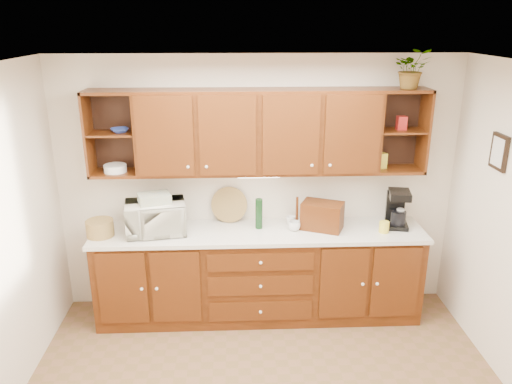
{
  "coord_description": "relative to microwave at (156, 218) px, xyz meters",
  "views": [
    {
      "loc": [
        -0.23,
        -3.05,
        2.89
      ],
      "look_at": [
        -0.04,
        1.15,
        1.44
      ],
      "focal_mm": 35.0,
      "sensor_mm": 36.0,
      "label": 1
    }
  ],
  "objects": [
    {
      "name": "ceiling",
      "position": [
        1.0,
        -1.43,
        1.5
      ],
      "size": [
        4.0,
        4.0,
        0.0
      ],
      "primitive_type": "plane",
      "rotation": [
        3.14,
        0.0,
        0.0
      ],
      "color": "white",
      "rests_on": "back_wall"
    },
    {
      "name": "back_wall",
      "position": [
        1.0,
        0.32,
        0.2
      ],
      "size": [
        4.0,
        0.0,
        4.0
      ],
      "primitive_type": "plane",
      "rotation": [
        1.57,
        0.0,
        0.0
      ],
      "color": "beige",
      "rests_on": "floor"
    },
    {
      "name": "base_cabinets",
      "position": [
        1.0,
        0.02,
        -0.65
      ],
      "size": [
        3.2,
        0.6,
        0.9
      ],
      "primitive_type": "cube",
      "color": "#381906",
      "rests_on": "floor"
    },
    {
      "name": "countertop",
      "position": [
        1.0,
        0.01,
        -0.18
      ],
      "size": [
        3.24,
        0.64,
        0.04
      ],
      "primitive_type": "cube",
      "color": "silver",
      "rests_on": "base_cabinets"
    },
    {
      "name": "upper_cabinets",
      "position": [
        1.0,
        0.16,
        0.8
      ],
      "size": [
        3.2,
        0.33,
        0.8
      ],
      "color": "#381906",
      "rests_on": "back_wall"
    },
    {
      "name": "undercabinet_light",
      "position": [
        1.0,
        0.1,
        0.37
      ],
      "size": [
        0.4,
        0.05,
        0.02
      ],
      "primitive_type": "cube",
      "color": "white",
      "rests_on": "upper_cabinets"
    },
    {
      "name": "framed_picture",
      "position": [
        2.98,
        -0.53,
        0.75
      ],
      "size": [
        0.03,
        0.24,
        0.3
      ],
      "primitive_type": "cube",
      "color": "black",
      "rests_on": "right_wall"
    },
    {
      "name": "wicker_basket",
      "position": [
        -0.52,
        -0.05,
        -0.08
      ],
      "size": [
        0.26,
        0.26,
        0.16
      ],
      "primitive_type": "cylinder",
      "rotation": [
        0.0,
        0.0,
        -0.01
      ],
      "color": "olive",
      "rests_on": "countertop"
    },
    {
      "name": "microwave",
      "position": [
        0.0,
        0.0,
        0.0
      ],
      "size": [
        0.62,
        0.47,
        0.31
      ],
      "primitive_type": "imported",
      "rotation": [
        0.0,
        0.0,
        0.16
      ],
      "color": "silver",
      "rests_on": "countertop"
    },
    {
      "name": "towel_stack",
      "position": [
        0.0,
        0.0,
        0.2
      ],
      "size": [
        0.35,
        0.3,
        0.09
      ],
      "primitive_type": "cube",
      "rotation": [
        0.0,
        0.0,
        0.33
      ],
      "color": "#E2C86A",
      "rests_on": "microwave"
    },
    {
      "name": "wine_bottle",
      "position": [
        1.0,
        0.07,
        -0.0
      ],
      "size": [
        0.08,
        0.08,
        0.3
      ],
      "primitive_type": "cylinder",
      "rotation": [
        0.0,
        0.0,
        -0.2
      ],
      "color": "black",
      "rests_on": "countertop"
    },
    {
      "name": "woven_tray",
      "position": [
        0.7,
        0.26,
        -0.15
      ],
      "size": [
        0.37,
        0.13,
        0.36
      ],
      "primitive_type": "cylinder",
      "rotation": [
        1.36,
        0.0,
        -0.09
      ],
      "color": "olive",
      "rests_on": "countertop"
    },
    {
      "name": "bread_box",
      "position": [
        1.62,
        0.03,
        -0.02
      ],
      "size": [
        0.45,
        0.38,
        0.27
      ],
      "primitive_type": "cube",
      "rotation": [
        0.0,
        0.0,
        -0.41
      ],
      "color": "#381906",
      "rests_on": "countertop"
    },
    {
      "name": "mug_tree",
      "position": [
        1.37,
        0.07,
        -0.11
      ],
      "size": [
        0.27,
        0.28,
        0.32
      ],
      "rotation": [
        0.0,
        0.0,
        0.13
      ],
      "color": "#381906",
      "rests_on": "countertop"
    },
    {
      "name": "canister_red",
      "position": [
        1.54,
        0.12,
        -0.09
      ],
      "size": [
        0.14,
        0.14,
        0.13
      ],
      "primitive_type": "cylinder",
      "rotation": [
        0.0,
        0.0,
        0.42
      ],
      "color": "#A71C18",
      "rests_on": "countertop"
    },
    {
      "name": "canister_white",
      "position": [
        2.4,
        0.06,
        -0.06
      ],
      "size": [
        0.1,
        0.1,
        0.18
      ],
      "primitive_type": "cylinder",
      "rotation": [
        0.0,
        0.0,
        0.27
      ],
      "color": "white",
      "rests_on": "countertop"
    },
    {
      "name": "canister_yellow",
      "position": [
        2.2,
        -0.09,
        -0.1
      ],
      "size": [
        0.11,
        0.11,
        0.11
      ],
      "primitive_type": "cylinder",
      "rotation": [
        0.0,
        0.0,
        -0.17
      ],
      "color": "yellow",
      "rests_on": "countertop"
    },
    {
      "name": "coffee_maker",
      "position": [
        2.37,
        0.07,
        0.02
      ],
      "size": [
        0.24,
        0.29,
        0.37
      ],
      "rotation": [
        0.0,
        0.0,
        -0.19
      ],
      "color": "black",
      "rests_on": "countertop"
    },
    {
      "name": "bowl_stack",
      "position": [
        -0.3,
        0.14,
        0.82
      ],
      "size": [
        0.22,
        0.22,
        0.04
      ],
      "primitive_type": "imported",
      "rotation": [
        0.0,
        0.0,
        0.42
      ],
      "color": "#283E94",
      "rests_on": "upper_cabinets"
    },
    {
      "name": "plate_stack",
      "position": [
        -0.37,
        0.14,
        0.46
      ],
      "size": [
        0.28,
        0.28,
        0.07
      ],
      "primitive_type": "cylinder",
      "rotation": [
        0.0,
        0.0,
        0.35
      ],
      "color": "white",
      "rests_on": "upper_cabinets"
    },
    {
      "name": "pantry_box_yellow",
      "position": [
        2.2,
        0.15,
        0.5
      ],
      "size": [
        0.1,
        0.09,
        0.15
      ],
      "primitive_type": "cube",
      "rotation": [
        0.0,
        0.0,
        0.28
      ],
      "color": "yellow",
      "rests_on": "upper_cabinets"
    },
    {
      "name": "pantry_box_red",
      "position": [
        2.36,
        0.15,
        0.87
      ],
      "size": [
        0.09,
        0.08,
        0.13
      ],
      "primitive_type": "cube",
      "rotation": [
        0.0,
        0.0,
        0.03
      ],
      "color": "#A71C18",
      "rests_on": "upper_cabinets"
    },
    {
      "name": "potted_plant",
      "position": [
        2.39,
        0.12,
        1.38
      ],
      "size": [
        0.36,
        0.33,
        0.36
      ],
      "primitive_type": "imported",
      "rotation": [
        0.0,
        0.0,
        -0.14
      ],
      "color": "#999999",
      "rests_on": "upper_cabinets"
    }
  ]
}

